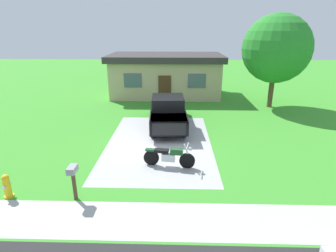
{
  "coord_description": "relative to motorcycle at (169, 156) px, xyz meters",
  "views": [
    {
      "loc": [
        0.82,
        -12.93,
        5.58
      ],
      "look_at": [
        0.45,
        0.12,
        0.9
      ],
      "focal_mm": 29.22,
      "sensor_mm": 36.0,
      "label": 1
    }
  ],
  "objects": [
    {
      "name": "ground_plane",
      "position": [
        -0.58,
        2.48,
        -0.47
      ],
      "size": [
        80.0,
        80.0,
        0.0
      ],
      "primitive_type": "plane",
      "color": "green"
    },
    {
      "name": "driveway_pad",
      "position": [
        -0.58,
        2.48,
        -0.47
      ],
      "size": [
        5.28,
        8.48,
        0.01
      ],
      "primitive_type": "cube",
      "color": "#ACACAC",
      "rests_on": "ground"
    },
    {
      "name": "sidewalk_strip",
      "position": [
        -0.58,
        -3.52,
        -0.47
      ],
      "size": [
        36.0,
        1.8,
        0.01
      ],
      "primitive_type": "cube",
      "color": "#B4B4AF",
      "rests_on": "ground"
    },
    {
      "name": "motorcycle",
      "position": [
        0.0,
        0.0,
        0.0
      ],
      "size": [
        2.2,
        0.73,
        1.09
      ],
      "color": "black",
      "rests_on": "ground"
    },
    {
      "name": "pickup_truck",
      "position": [
        -0.23,
        5.25,
        0.48
      ],
      "size": [
        2.31,
        5.72,
        1.9
      ],
      "color": "black",
      "rests_on": "ground"
    },
    {
      "name": "fire_hydrant",
      "position": [
        -5.58,
        -2.41,
        -0.05
      ],
      "size": [
        0.32,
        0.4,
        0.87
      ],
      "color": "yellow",
      "rests_on": "ground"
    },
    {
      "name": "mailbox",
      "position": [
        -3.18,
        -2.47,
        0.51
      ],
      "size": [
        0.26,
        0.48,
        1.26
      ],
      "color": "#4C3823",
      "rests_on": "ground"
    },
    {
      "name": "shade_tree",
      "position": [
        7.31,
        9.69,
        3.75
      ],
      "size": [
        4.79,
        4.79,
        6.62
      ],
      "color": "brown",
      "rests_on": "ground"
    },
    {
      "name": "neighbor_house",
      "position": [
        -0.63,
        13.43,
        1.32
      ],
      "size": [
        9.6,
        5.6,
        3.5
      ],
      "color": "tan",
      "rests_on": "ground"
    }
  ]
}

